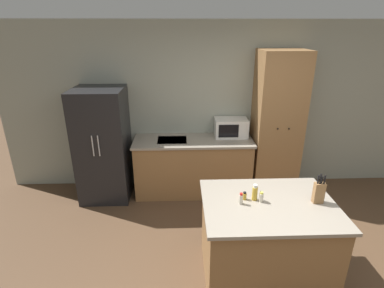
{
  "coord_description": "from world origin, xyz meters",
  "views": [
    {
      "loc": [
        -0.8,
        -2.27,
        2.51
      ],
      "look_at": [
        -0.66,
        1.4,
        1.05
      ],
      "focal_mm": 28.0,
      "sensor_mm": 36.0,
      "label": 1
    }
  ],
  "objects_px": {
    "microwave": "(231,128)",
    "spice_bottle_green_herb": "(241,199)",
    "refrigerator": "(103,145)",
    "spice_bottle_amber_oil": "(261,197)",
    "pantry_cabinet": "(277,125)",
    "spice_bottle_tall_dark": "(255,193)",
    "knife_block": "(319,192)",
    "spice_bottle_short_red": "(244,196)"
  },
  "relations": [
    {
      "from": "knife_block",
      "to": "spice_bottle_green_herb",
      "type": "height_order",
      "value": "knife_block"
    },
    {
      "from": "spice_bottle_tall_dark",
      "to": "spice_bottle_green_herb",
      "type": "relative_size",
      "value": 1.43
    },
    {
      "from": "refrigerator",
      "to": "spice_bottle_short_red",
      "type": "xyz_separation_m",
      "value": [
        1.79,
        -1.66,
        0.09
      ]
    },
    {
      "from": "pantry_cabinet",
      "to": "knife_block",
      "type": "distance_m",
      "value": 1.82
    },
    {
      "from": "spice_bottle_tall_dark",
      "to": "microwave",
      "type": "bearing_deg",
      "value": 88.3
    },
    {
      "from": "refrigerator",
      "to": "pantry_cabinet",
      "type": "distance_m",
      "value": 2.63
    },
    {
      "from": "spice_bottle_amber_oil",
      "to": "spice_bottle_short_red",
      "type": "bearing_deg",
      "value": 161.4
    },
    {
      "from": "spice_bottle_tall_dark",
      "to": "refrigerator",
      "type": "bearing_deg",
      "value": 138.49
    },
    {
      "from": "spice_bottle_tall_dark",
      "to": "spice_bottle_amber_oil",
      "type": "relative_size",
      "value": 1.54
    },
    {
      "from": "spice_bottle_amber_oil",
      "to": "spice_bottle_green_herb",
      "type": "distance_m",
      "value": 0.21
    },
    {
      "from": "pantry_cabinet",
      "to": "knife_block",
      "type": "height_order",
      "value": "pantry_cabinet"
    },
    {
      "from": "microwave",
      "to": "knife_block",
      "type": "xyz_separation_m",
      "value": [
        0.55,
        -1.92,
        -0.02
      ]
    },
    {
      "from": "spice_bottle_tall_dark",
      "to": "spice_bottle_short_red",
      "type": "distance_m",
      "value": 0.11
    },
    {
      "from": "refrigerator",
      "to": "microwave",
      "type": "height_order",
      "value": "refrigerator"
    },
    {
      "from": "spice_bottle_tall_dark",
      "to": "spice_bottle_amber_oil",
      "type": "bearing_deg",
      "value": -35.51
    },
    {
      "from": "microwave",
      "to": "spice_bottle_green_herb",
      "type": "xyz_separation_m",
      "value": [
        -0.2,
        -1.92,
        -0.08
      ]
    },
    {
      "from": "refrigerator",
      "to": "spice_bottle_green_herb",
      "type": "relative_size",
      "value": 14.25
    },
    {
      "from": "pantry_cabinet",
      "to": "microwave",
      "type": "relative_size",
      "value": 4.39
    },
    {
      "from": "knife_block",
      "to": "spice_bottle_green_herb",
      "type": "xyz_separation_m",
      "value": [
        -0.76,
        0.0,
        -0.06
      ]
    },
    {
      "from": "microwave",
      "to": "refrigerator",
      "type": "bearing_deg",
      "value": -174.64
    },
    {
      "from": "pantry_cabinet",
      "to": "microwave",
      "type": "bearing_deg",
      "value": 170.58
    },
    {
      "from": "pantry_cabinet",
      "to": "spice_bottle_green_herb",
      "type": "relative_size",
      "value": 18.56
    },
    {
      "from": "knife_block",
      "to": "spice_bottle_amber_oil",
      "type": "xyz_separation_m",
      "value": [
        -0.55,
        0.03,
        -0.06
      ]
    },
    {
      "from": "refrigerator",
      "to": "spice_bottle_tall_dark",
      "type": "distance_m",
      "value": 2.52
    },
    {
      "from": "knife_block",
      "to": "spice_bottle_short_red",
      "type": "xyz_separation_m",
      "value": [
        -0.7,
        0.08,
        -0.08
      ]
    },
    {
      "from": "spice_bottle_short_red",
      "to": "spice_bottle_green_herb",
      "type": "height_order",
      "value": "spice_bottle_green_herb"
    },
    {
      "from": "microwave",
      "to": "pantry_cabinet",
      "type": "bearing_deg",
      "value": -9.42
    },
    {
      "from": "spice_bottle_short_red",
      "to": "refrigerator",
      "type": "bearing_deg",
      "value": 137.18
    },
    {
      "from": "microwave",
      "to": "spice_bottle_amber_oil",
      "type": "xyz_separation_m",
      "value": [
        0.0,
        -1.89,
        -0.08
      ]
    },
    {
      "from": "pantry_cabinet",
      "to": "spice_bottle_tall_dark",
      "type": "relative_size",
      "value": 12.99
    },
    {
      "from": "pantry_cabinet",
      "to": "microwave",
      "type": "distance_m",
      "value": 0.69
    },
    {
      "from": "refrigerator",
      "to": "spice_bottle_amber_oil",
      "type": "xyz_separation_m",
      "value": [
        1.94,
        -1.71,
        0.1
      ]
    },
    {
      "from": "pantry_cabinet",
      "to": "spice_bottle_short_red",
      "type": "relative_size",
      "value": 27.03
    },
    {
      "from": "spice_bottle_green_herb",
      "to": "knife_block",
      "type": "bearing_deg",
      "value": -0.14
    },
    {
      "from": "spice_bottle_short_red",
      "to": "knife_block",
      "type": "bearing_deg",
      "value": -6.61
    },
    {
      "from": "microwave",
      "to": "spice_bottle_short_red",
      "type": "bearing_deg",
      "value": -94.72
    },
    {
      "from": "pantry_cabinet",
      "to": "spice_bottle_short_red",
      "type": "bearing_deg",
      "value": -115.64
    },
    {
      "from": "microwave",
      "to": "spice_bottle_tall_dark",
      "type": "relative_size",
      "value": 2.96
    },
    {
      "from": "microwave",
      "to": "spice_bottle_amber_oil",
      "type": "relative_size",
      "value": 4.56
    },
    {
      "from": "spice_bottle_green_herb",
      "to": "microwave",
      "type": "bearing_deg",
      "value": 83.93
    },
    {
      "from": "spice_bottle_amber_oil",
      "to": "spice_bottle_green_herb",
      "type": "xyz_separation_m",
      "value": [
        -0.21,
        -0.03,
        0.0
      ]
    },
    {
      "from": "refrigerator",
      "to": "spice_bottle_green_herb",
      "type": "bearing_deg",
      "value": -45.0
    }
  ]
}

